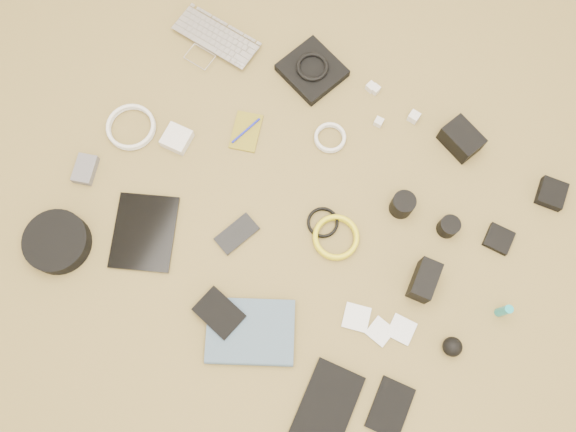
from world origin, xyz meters
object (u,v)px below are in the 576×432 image
at_px(tablet, 144,232).
at_px(phone, 237,234).
at_px(dslr_camera, 461,139).
at_px(headphone_case, 57,242).
at_px(paperback, 249,365).
at_px(laptop, 209,47).

xyz_separation_m(tablet, phone, (0.25, 0.12, -0.00)).
xyz_separation_m(dslr_camera, phone, (-0.49, -0.58, -0.03)).
bearing_deg(headphone_case, paperback, -4.71).
height_order(laptop, tablet, laptop).
relative_size(tablet, paperback, 0.95).
bearing_deg(phone, headphone_case, -127.46).
distance_m(dslr_camera, headphone_case, 1.28).
bearing_deg(laptop, phone, -47.28).
bearing_deg(dslr_camera, tablet, -112.24).
bearing_deg(dslr_camera, phone, -105.75).
height_order(headphone_case, paperback, headphone_case).
relative_size(laptop, headphone_case, 1.52).
xyz_separation_m(dslr_camera, headphone_case, (-0.95, -0.85, -0.01)).
height_order(dslr_camera, phone, dslr_camera).
bearing_deg(phone, dslr_camera, 72.44).
xyz_separation_m(headphone_case, paperback, (0.68, -0.06, -0.01)).
bearing_deg(dslr_camera, headphone_case, -113.95).
relative_size(laptop, tablet, 1.23).
bearing_deg(tablet, laptop, 79.92).
bearing_deg(dslr_camera, laptop, -152.13).
xyz_separation_m(laptop, dslr_camera, (0.88, 0.06, 0.02)).
distance_m(tablet, phone, 0.28).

